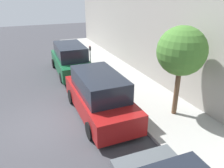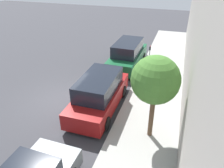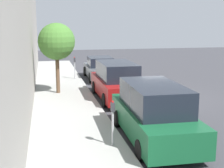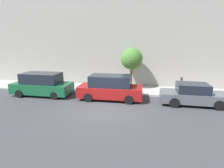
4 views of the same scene
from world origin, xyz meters
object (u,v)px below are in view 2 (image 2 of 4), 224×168
(parked_minivan_second, at_px, (99,93))
(parked_minivan_third, at_px, (128,54))
(parking_meter_far, at_px, (150,53))
(street_tree, at_px, (155,80))

(parked_minivan_second, height_order, parked_minivan_third, same)
(parked_minivan_second, relative_size, parking_meter_far, 3.48)
(parked_minivan_third, bearing_deg, parked_minivan_second, -90.77)
(parked_minivan_second, distance_m, parking_meter_far, 6.58)
(parked_minivan_third, xyz_separation_m, street_tree, (2.84, -7.23, 1.97))
(parked_minivan_third, xyz_separation_m, parking_meter_far, (1.53, 0.58, 0.09))
(parked_minivan_second, height_order, street_tree, street_tree)
(parked_minivan_second, height_order, parking_meter_far, parked_minivan_second)
(parked_minivan_third, height_order, parking_meter_far, parked_minivan_third)
(parked_minivan_second, distance_m, street_tree, 3.80)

